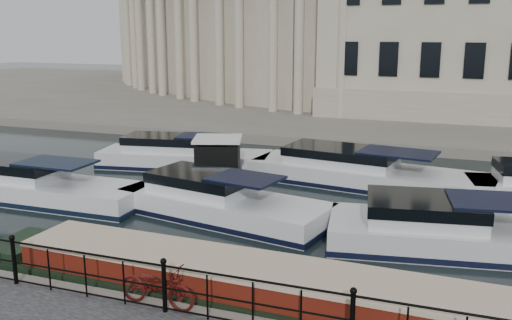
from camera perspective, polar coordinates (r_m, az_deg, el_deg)
The scene contains 8 objects.
ground_plane at distance 14.78m, azimuth -4.63°, elevation -12.93°, with size 160.00×160.00×0.00m, color black.
far_bank at distance 51.71m, azimuth 13.89°, elevation 5.73°, with size 120.00×42.00×0.55m, color #6B665B.
railing at distance 12.46m, azimuth -9.17°, elevation -12.08°, with size 24.14×0.14×1.22m.
civic_building at distance 47.21m, azimuth 12.48°, elevation 13.38°, with size 53.55×31.84×16.85m.
bicycle at distance 12.77m, azimuth -9.88°, elevation -12.31°, with size 0.64×1.82×0.96m, color #4A0E0D.
narrowboat at distance 13.49m, azimuth 0.88°, elevation -13.80°, with size 15.72×2.51×1.57m.
harbour_hut at distance 23.65m, azimuth -3.81°, elevation -0.49°, with size 3.21×2.94×2.16m.
cabin_cruisers at distance 22.09m, azimuth 2.49°, elevation -3.01°, with size 27.07×10.41×1.99m.
Camera 1 is at (5.68, -12.03, 6.44)m, focal length 40.00 mm.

